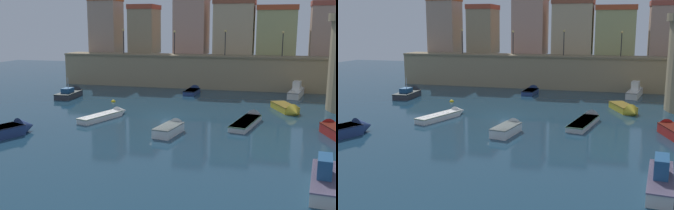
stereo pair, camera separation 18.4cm
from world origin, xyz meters
TOP-DOWN VIEW (x-y plane):
  - ground_plane at (0.00, 0.00)m, footprint 108.18×108.18m
  - quay_wall at (0.00, 19.89)m, footprint 40.95×4.02m
  - old_town_backdrop at (0.63, 24.20)m, footprint 38.17×6.14m
  - quay_lamp_0 at (-11.78, 19.89)m, footprint 0.32×0.32m
  - quay_lamp_1 at (-4.02, 19.89)m, footprint 0.32×0.32m
  - quay_lamp_2 at (3.23, 19.89)m, footprint 0.32×0.32m
  - quay_lamp_3 at (10.91, 19.89)m, footprint 0.32×0.32m
  - moored_boat_0 at (12.91, 16.21)m, footprint 2.52×6.91m
  - moored_boat_1 at (2.09, -5.45)m, footprint 2.09×4.38m
  - moored_boat_2 at (8.10, -0.27)m, footprint 2.78×7.23m
  - moored_boat_3 at (15.00, -2.74)m, footprint 2.80×4.95m
  - moored_boat_4 at (13.08, -13.97)m, footprint 1.98×6.84m
  - moored_boat_5 at (-0.17, 14.79)m, footprint 1.68×4.48m
  - moored_boat_7 at (-14.36, 8.32)m, footprint 2.07×5.42m
  - moored_boat_8 at (-5.24, -1.59)m, footprint 3.17×6.39m
  - moored_boat_9 at (11.57, 5.45)m, footprint 3.28×5.27m
  - mooring_buoy_0 at (-7.90, 6.16)m, footprint 0.50×0.50m

SIDE VIEW (x-z plane):
  - ground_plane at x=0.00m, z-range 0.00..0.00m
  - mooring_buoy_0 at x=-7.90m, z-range -0.25..0.25m
  - moored_boat_2 at x=8.10m, z-range -0.42..0.96m
  - moored_boat_8 at x=-5.24m, z-range -0.30..0.87m
  - moored_boat_5 at x=-0.17m, z-range -0.41..0.98m
  - moored_boat_9 at x=11.57m, z-range -0.37..1.09m
  - moored_boat_1 at x=2.09m, z-range -0.27..1.08m
  - moored_boat_7 at x=-14.36m, z-range -1.09..1.91m
  - moored_boat_3 at x=15.00m, z-range -0.26..1.13m
  - moored_boat_4 at x=13.08m, z-range -0.48..1.59m
  - moored_boat_0 at x=12.91m, z-range -0.49..1.62m
  - quay_wall at x=0.00m, z-range 0.01..4.64m
  - quay_lamp_3 at x=10.91m, z-range 5.20..8.58m
  - quay_lamp_1 at x=-4.02m, z-range 5.20..8.59m
  - quay_lamp_2 at x=3.23m, z-range 5.21..8.71m
  - quay_lamp_0 at x=-11.78m, z-range 5.21..8.80m
  - old_town_backdrop at x=0.63m, z-range 4.01..12.84m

